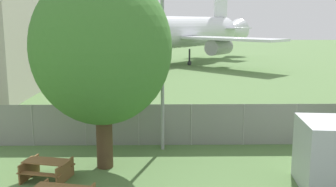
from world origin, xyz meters
The scene contains 5 objects.
perimeter_fence centered at (0.00, 9.96, 1.01)m, with size 56.07×0.07×2.03m.
airplane centered at (-0.35, 46.18, 4.38)m, with size 28.60×34.32×13.27m.
picnic_bench_near_cabin centered at (-5.78, 5.77, 0.47)m, with size 1.96×1.74×0.76m.
tree_left_of_cabin centered at (-3.77, 7.08, 4.89)m, with size 5.53×5.53×7.95m.
light_mast centered at (-1.38, 9.33, 4.84)m, with size 0.44×0.44×7.95m.
Camera 1 is at (-1.42, -8.41, 5.93)m, focal length 42.00 mm.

